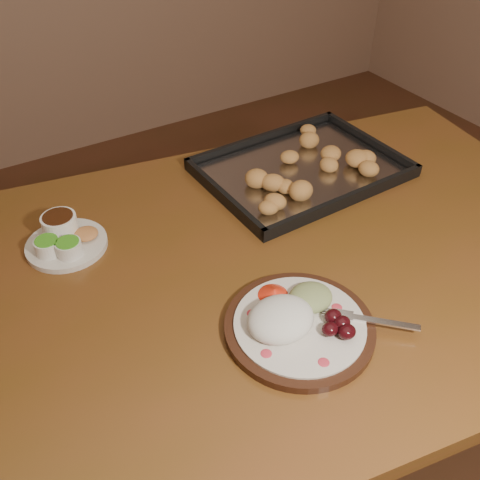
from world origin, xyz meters
TOP-DOWN VIEW (x-y plane):
  - ground at (0.00, 0.00)m, footprint 4.00×4.00m
  - dining_table at (-0.18, 0.04)m, footprint 1.63×1.13m
  - dinner_plate at (-0.20, -0.13)m, footprint 0.30×0.26m
  - condiment_saucer at (-0.47, 0.28)m, footprint 0.16×0.16m
  - baking_tray at (0.10, 0.26)m, footprint 0.47×0.35m

SIDE VIEW (x-z plane):
  - ground at x=0.00m, z-range 0.00..0.00m
  - dining_table at x=-0.18m, z-range 0.28..1.03m
  - baking_tray at x=0.10m, z-range 0.74..0.79m
  - dinner_plate at x=-0.20m, z-range 0.74..0.80m
  - condiment_saucer at x=-0.47m, z-range 0.74..0.80m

